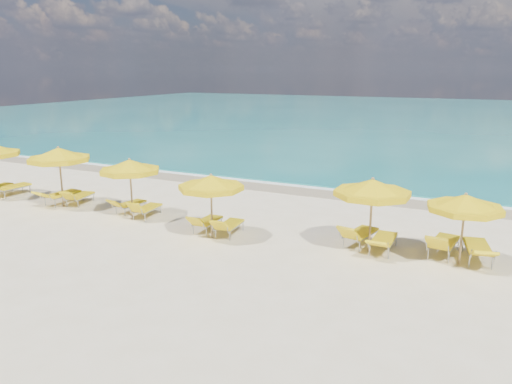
% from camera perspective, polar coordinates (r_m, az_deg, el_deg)
% --- Properties ---
extents(ground_plane, '(120.00, 120.00, 0.00)m').
position_cam_1_polar(ground_plane, '(17.12, -2.21, -4.98)').
color(ground_plane, beige).
extents(ocean, '(120.00, 80.00, 0.30)m').
position_cam_1_polar(ocean, '(62.98, 19.07, 8.07)').
color(ocean, '#136C6A').
rests_on(ocean, ground).
extents(wet_sand_band, '(120.00, 2.60, 0.01)m').
position_cam_1_polar(wet_sand_band, '(23.65, 6.28, 0.25)').
color(wet_sand_band, tan).
rests_on(wet_sand_band, ground).
extents(foam_line, '(120.00, 1.20, 0.03)m').
position_cam_1_polar(foam_line, '(24.38, 6.92, 0.65)').
color(foam_line, white).
rests_on(foam_line, ground).
extents(whitecap_near, '(14.00, 0.36, 0.05)m').
position_cam_1_polar(whitecap_near, '(34.58, 2.33, 4.64)').
color(whitecap_near, white).
rests_on(whitecap_near, ground).
extents(whitecap_far, '(18.00, 0.30, 0.05)m').
position_cam_1_polar(whitecap_far, '(38.67, 26.24, 4.21)').
color(whitecap_far, white).
rests_on(whitecap_far, ground).
extents(umbrella_2, '(3.12, 3.12, 2.51)m').
position_cam_1_polar(umbrella_2, '(21.77, -21.61, 3.93)').
color(umbrella_2, '#9B7B4D').
rests_on(umbrella_2, ground).
extents(umbrella_3, '(2.67, 2.67, 2.30)m').
position_cam_1_polar(umbrella_3, '(19.33, -14.23, 2.80)').
color(umbrella_3, '#9B7B4D').
rests_on(umbrella_3, ground).
extents(umbrella_4, '(2.88, 2.88, 2.22)m').
position_cam_1_polar(umbrella_4, '(16.44, -5.17, 1.02)').
color(umbrella_4, '#9B7B4D').
rests_on(umbrella_4, ground).
extents(umbrella_5, '(3.09, 3.09, 2.37)m').
position_cam_1_polar(umbrella_5, '(15.46, 13.16, 0.39)').
color(umbrella_5, '#9B7B4D').
rests_on(umbrella_5, ground).
extents(umbrella_6, '(2.51, 2.51, 2.16)m').
position_cam_1_polar(umbrella_6, '(15.27, 22.79, -1.22)').
color(umbrella_6, '#9B7B4D').
rests_on(umbrella_6, ground).
extents(lounger_1_right, '(0.79, 1.99, 0.78)m').
position_cam_1_polar(lounger_1_right, '(24.97, -26.06, 0.18)').
color(lounger_1_right, '#A5A8AD').
rests_on(lounger_1_right, ground).
extents(lounger_2_left, '(0.74, 2.06, 0.77)m').
position_cam_1_polar(lounger_2_left, '(22.60, -21.32, -0.65)').
color(lounger_2_left, '#A5A8AD').
rests_on(lounger_2_left, ground).
extents(lounger_2_right, '(0.91, 1.80, 0.80)m').
position_cam_1_polar(lounger_2_right, '(22.21, -19.49, -0.79)').
color(lounger_2_right, '#A5A8AD').
rests_on(lounger_2_right, ground).
extents(lounger_3_left, '(0.74, 1.70, 0.71)m').
position_cam_1_polar(lounger_3_left, '(20.45, -14.21, -1.68)').
color(lounger_3_left, '#A5A8AD').
rests_on(lounger_3_left, ground).
extents(lounger_3_right, '(0.70, 1.69, 0.82)m').
position_cam_1_polar(lounger_3_right, '(19.60, -12.37, -2.21)').
color(lounger_3_right, '#A5A8AD').
rests_on(lounger_3_right, ground).
extents(lounger_4_left, '(0.65, 1.72, 0.78)m').
position_cam_1_polar(lounger_4_left, '(17.62, -5.61, -3.78)').
color(lounger_4_left, '#A5A8AD').
rests_on(lounger_4_left, ground).
extents(lounger_4_right, '(0.71, 1.75, 0.80)m').
position_cam_1_polar(lounger_4_right, '(17.13, -3.08, -4.24)').
color(lounger_4_right, '#A5A8AD').
rests_on(lounger_4_right, ground).
extents(lounger_5_left, '(0.99, 1.95, 0.89)m').
position_cam_1_polar(lounger_5_left, '(16.49, 11.77, -5.16)').
color(lounger_5_left, '#A5A8AD').
rests_on(lounger_5_left, ground).
extents(lounger_5_right, '(0.66, 1.96, 0.72)m').
position_cam_1_polar(lounger_5_right, '(16.08, 14.31, -5.83)').
color(lounger_5_right, '#A5A8AD').
rests_on(lounger_5_right, ground).
extents(lounger_6_left, '(0.88, 2.02, 0.92)m').
position_cam_1_polar(lounger_6_left, '(16.32, 20.62, -5.95)').
color(lounger_6_left, '#A5A8AD').
rests_on(lounger_6_left, ground).
extents(lounger_6_right, '(1.07, 2.18, 0.77)m').
position_cam_1_polar(lounger_6_right, '(16.23, 23.97, -6.39)').
color(lounger_6_right, '#A5A8AD').
rests_on(lounger_6_right, ground).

